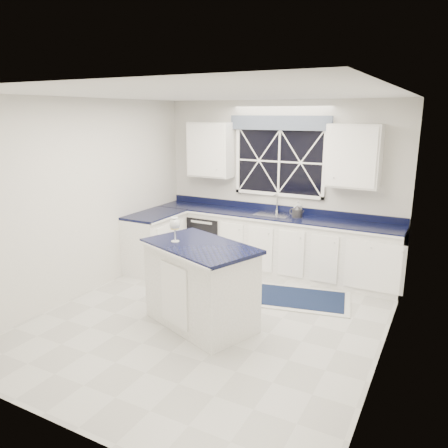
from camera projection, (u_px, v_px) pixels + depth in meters
The scene contains 13 objects.
ground at pixel (211, 319), 5.45m from camera, with size 4.50×4.50×0.00m, color #B3B3AE.
back_wall at pixel (279, 186), 7.04m from camera, with size 4.00×0.10×2.70m, color silver.
base_cabinets at pixel (248, 244), 7.02m from camera, with size 3.99×1.60×0.90m.
countertop at pixel (272, 216), 6.89m from camera, with size 3.98×0.64×0.04m, color black.
dishwasher at pixel (212, 238), 7.52m from camera, with size 0.60×0.58×0.82m, color black.
window at pixel (279, 157), 6.88m from camera, with size 1.65×0.09×1.26m.
upper_cabinets at pixel (277, 153), 6.76m from camera, with size 3.10×0.34×0.90m.
faucet at pixel (277, 203), 7.01m from camera, with size 0.05×0.20×0.30m.
island at pixel (201, 285), 5.21m from camera, with size 1.55×1.24×1.01m.
rug at pixel (298, 298), 6.04m from camera, with size 1.56×1.13×0.02m.
kettle at pixel (297, 212), 6.69m from camera, with size 0.26×0.20×0.19m.
wine_glass at pixel (175, 225), 5.15m from camera, with size 0.12×0.12×0.30m.
soap_bottle at pixel (298, 208), 6.89m from camera, with size 0.09×0.10×0.21m, color silver.
Camera 1 is at (2.48, -4.33, 2.50)m, focal length 35.00 mm.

